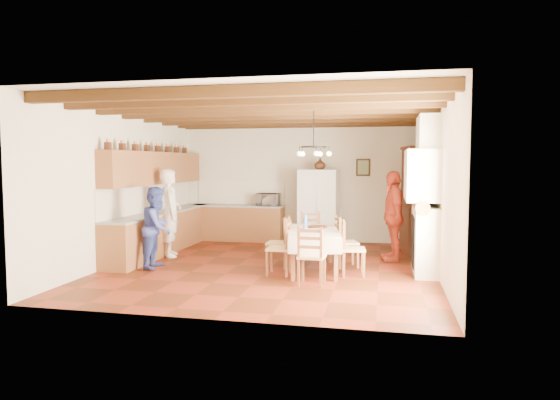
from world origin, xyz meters
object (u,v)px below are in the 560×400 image
Objects in this scene: person_woman_blue at (157,227)px; person_woman_red at (393,216)px; person_man at (171,213)px; dining_table at (313,234)px; chair_left_near at (279,247)px; chair_right_far at (347,242)px; refrigerator at (319,208)px; chair_right_near at (354,248)px; microwave at (268,199)px; chair_end_far at (312,236)px; chair_end_near at (312,255)px; chair_left_far at (278,242)px; hutch at (416,200)px.

person_woman_blue is 4.62m from person_woman_red.
dining_table is at bearing -128.53° from person_man.
chair_left_near is 1.44m from chair_right_far.
chair_right_near is (1.01, -3.01, -0.42)m from refrigerator.
person_woman_red is (1.70, -1.52, 0.00)m from refrigerator.
microwave is (-1.03, 3.54, 0.57)m from chair_left_near.
person_woman_blue is at bearing -93.21° from chair_left_near.
chair_right_near and chair_end_far have the same top height.
chair_right_far is 0.53× the size of person_woman_red.
chair_left_near and chair_end_far have the same top height.
microwave is at bearing 107.00° from chair_end_far.
person_woman_red reaches higher than chair_right_near.
chair_right_near is at bearing -128.63° from person_man.
person_woman_red is at bearing -66.16° from chair_right_far.
chair_left_far is at bearing -53.67° from chair_end_near.
chair_left_far is 2.55m from person_man.
person_woman_red is at bearing -39.29° from refrigerator.
dining_table is at bearing 69.01° from chair_right_near.
chair_left_far is 1.00× the size of chair_end_near.
person_woman_blue reaches higher than chair_end_far.
chair_right_near is 3.65m from person_woman_blue.
microwave reaches higher than chair_left_near.
person_man is at bearing 8.25° from person_woman_blue.
chair_end_near is (-0.44, -1.52, 0.00)m from chair_right_far.
chair_left_near is 1.75× the size of microwave.
person_woman_red is at bearing -124.28° from hutch.
refrigerator is 3.27m from chair_left_near.
chair_right_near is (1.43, -0.38, 0.00)m from chair_left_far.
refrigerator is 0.78× the size of hutch.
chair_left_near is at bearing -139.76° from hutch.
chair_right_far is at bearing -80.36° from person_woman_blue.
chair_right_near is 0.53× the size of person_woman_red.
chair_right_near is 1.69m from person_woman_red.
hutch is 5.28m from person_man.
person_man is (-2.44, 0.59, 0.44)m from chair_left_far.
person_man reaches higher than person_woman_red.
chair_end_near is at bearing 144.89° from chair_right_far.
person_woman_red reaches higher than chair_left_near.
dining_table is at bearing -87.37° from person_woman_blue.
chair_right_far and chair_end_near have the same top height.
person_woman_blue reaches higher than chair_end_near.
chair_end_far is at bearing 99.32° from dining_table.
refrigerator is 1.77m from chair_end_far.
dining_table is 3.39× the size of microwave.
chair_right_far is 3.57m from person_woman_blue.
chair_right_far is (0.57, 0.50, -0.20)m from dining_table.
chair_right_near is at bearing -34.83° from person_woman_red.
person_woman_red is (1.31, 2.31, 0.42)m from chair_end_near.
chair_left_near is 1.00× the size of chair_left_far.
chair_right_near is at bearing 98.46° from chair_left_near.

